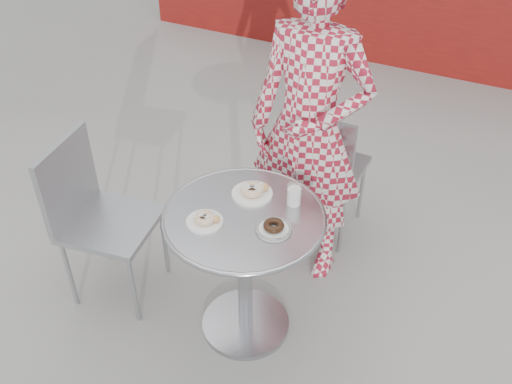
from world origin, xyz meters
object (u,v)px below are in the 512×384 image
at_px(plate_far, 253,191).
at_px(plate_near, 205,220).
at_px(plate_checker, 274,228).
at_px(chair_far, 324,192).
at_px(bistro_table, 244,245).
at_px(chair_left, 115,249).
at_px(seated_person, 310,130).
at_px(milk_cup, 294,195).

bearing_deg(plate_far, plate_near, -109.36).
xyz_separation_m(plate_near, plate_checker, (0.30, 0.09, -0.00)).
bearing_deg(chair_far, bistro_table, 86.30).
xyz_separation_m(chair_left, plate_far, (0.75, 0.23, 0.51)).
height_order(plate_far, plate_checker, plate_far).
bearing_deg(chair_left, plate_near, -104.18).
bearing_deg(bistro_table, plate_checker, -11.08).
relative_size(bistro_table, plate_far, 3.94).
xyz_separation_m(chair_left, seated_person, (0.85, 0.70, 0.62)).
bearing_deg(plate_far, plate_checker, -43.46).
relative_size(chair_far, milk_cup, 8.34).
distance_m(bistro_table, chair_left, 0.84).
bearing_deg(chair_left, plate_checker, -96.99).
relative_size(chair_left, plate_checker, 5.77).
distance_m(bistro_table, plate_far, 0.27).
xyz_separation_m(bistro_table, seated_person, (0.06, 0.64, 0.33)).
bearing_deg(plate_far, bistro_table, -78.19).
distance_m(bistro_table, plate_checker, 0.27).
bearing_deg(plate_checker, chair_far, 96.02).
height_order(bistro_table, chair_left, chair_left).
height_order(chair_left, plate_checker, chair_left).
bearing_deg(plate_checker, plate_near, -162.80).
xyz_separation_m(bistro_table, plate_far, (-0.03, 0.16, 0.21)).
height_order(bistro_table, plate_near, plate_near).
bearing_deg(seated_person, chair_left, -138.66).
height_order(plate_near, plate_checker, plate_near).
relative_size(bistro_table, chair_left, 0.82).
relative_size(chair_far, plate_checker, 5.59).
relative_size(chair_left, seated_person, 0.52).
bearing_deg(plate_near, seated_person, 75.77).
height_order(bistro_table, plate_far, plate_far).
relative_size(chair_left, plate_far, 4.78).
height_order(chair_left, seated_person, seated_person).
bearing_deg(chair_far, plate_far, 83.20).
relative_size(plate_checker, milk_cup, 1.49).
distance_m(seated_person, plate_near, 0.79).
bearing_deg(milk_cup, bistro_table, -134.00).
distance_m(chair_left, seated_person, 1.27).
height_order(chair_left, plate_near, chair_left).
bearing_deg(plate_near, plate_far, 70.64).
bearing_deg(milk_cup, seated_person, 103.94).
bearing_deg(plate_checker, seated_person, 99.17).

